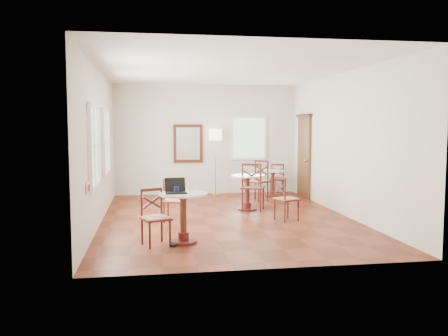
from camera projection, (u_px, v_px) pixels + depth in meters
name	position (u px, v px, depth m)	size (l,w,h in m)	color
ground	(226.00, 218.00, 9.61)	(7.00, 7.00, 0.00)	#612310
room_shell	(221.00, 126.00, 9.70)	(5.02, 7.02, 3.01)	beige
cafe_table_near	(183.00, 212.00, 7.49)	(0.77, 0.77, 0.81)	#4B1712
cafe_table_mid	(247.00, 188.00, 10.44)	(0.75, 0.75, 0.79)	#4B1712
cafe_table_back	(273.00, 180.00, 12.44)	(0.66, 0.66, 0.70)	#4B1712
chair_near_a	(174.00, 200.00, 9.13)	(0.49, 0.49, 0.86)	#4B1712
chair_near_b	(155.00, 217.00, 7.36)	(0.53, 0.53, 0.89)	#4B1712
chair_mid_a	(253.00, 187.00, 10.38)	(0.65, 0.65, 1.07)	#4B1712
chair_mid_b	(286.00, 199.00, 9.29)	(0.53, 0.53, 0.88)	#4B1712
chair_back_a	(277.00, 179.00, 12.94)	(0.45, 0.45, 0.85)	#4B1712
chair_back_b	(258.00, 181.00, 11.70)	(0.67, 0.67, 1.03)	#4B1712
floor_lamp	(215.00, 139.00, 12.60)	(0.35, 0.35, 1.81)	#BF8C3F
laptop	(176.00, 189.00, 7.46)	(0.35, 0.29, 0.24)	black
mouse	(183.00, 192.00, 7.45)	(0.08, 0.05, 0.03)	black
navy_mug	(177.00, 190.00, 7.43)	(0.13, 0.09, 0.10)	#101138
water_glass	(191.00, 189.00, 7.55)	(0.06, 0.06, 0.10)	white
power_adapter	(173.00, 245.00, 7.29)	(0.10, 0.06, 0.04)	black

